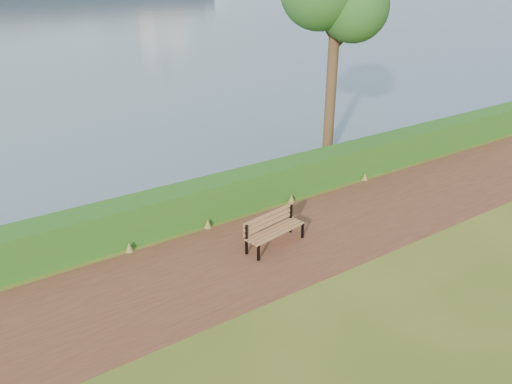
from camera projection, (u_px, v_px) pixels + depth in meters
ground at (291, 250)px, 11.82m from camera, size 140.00×140.00×0.00m
path at (283, 244)px, 12.05m from camera, size 40.00×3.40×0.01m
hedge at (233, 193)px, 13.58m from camera, size 32.00×0.85×1.00m
bench at (273, 228)px, 11.85m from camera, size 1.68×0.75×0.81m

